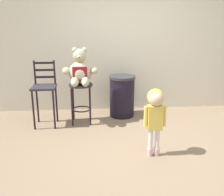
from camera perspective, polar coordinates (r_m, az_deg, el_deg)
The scene contains 7 objects.
ground_plane at distance 3.90m, azimuth 5.87°, elevation -10.93°, with size 24.00×24.00×0.00m, color #836B52.
building_wall at distance 5.45m, azimuth 2.54°, elevation 15.88°, with size 6.88×0.30×3.48m, color beige.
bar_stool_with_teddy at distance 4.69m, azimuth -6.81°, elevation 0.73°, with size 0.42×0.42×0.73m.
teddy_bear at distance 4.57m, azimuth -7.01°, elevation 5.84°, with size 0.62×0.56×0.64m.
child_walking at distance 3.48m, azimuth 9.47°, elevation -2.23°, with size 0.30×0.24×0.95m.
trash_bin at distance 5.04m, azimuth 2.20°, elevation 0.46°, with size 0.50×0.50×0.80m.
bar_chair_empty at distance 4.67m, azimuth -14.61°, elevation 1.73°, with size 0.40×0.40×1.14m.
Camera 1 is at (-0.66, -3.41, 1.79)m, focal length 41.64 mm.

